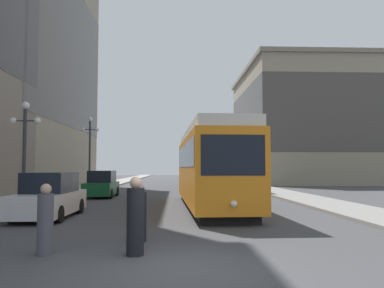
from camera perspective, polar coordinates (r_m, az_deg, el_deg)
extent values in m
plane|color=#424244|center=(8.15, -1.55, -17.76)|extent=(200.00, 200.00, 0.00)
cube|color=gray|center=(48.58, -11.76, -5.74)|extent=(2.96, 120.00, 0.15)
cube|color=gray|center=(48.62, 7.23, -5.78)|extent=(2.96, 120.00, 0.15)
cube|color=black|center=(19.79, 2.67, -8.83)|extent=(2.61, 12.07, 0.35)
cube|color=orange|center=(19.71, 2.65, -3.83)|extent=(3.03, 13.12, 3.10)
cube|color=black|center=(19.71, 2.65, -1.81)|extent=(3.04, 12.60, 1.08)
cube|color=silver|center=(19.78, 2.64, 1.30)|extent=(2.81, 12.86, 0.44)
cube|color=black|center=(13.28, 6.04, -1.62)|extent=(2.21, 0.15, 1.40)
sphere|color=#F2EACC|center=(13.26, 6.14, -8.72)|extent=(0.24, 0.24, 0.24)
cube|color=black|center=(35.12, 5.54, -6.50)|extent=(2.47, 10.86, 0.35)
cube|color=silver|center=(35.07, 5.52, -3.69)|extent=(2.88, 11.81, 3.10)
cube|color=black|center=(35.08, 5.51, -2.80)|extent=(2.90, 11.34, 1.30)
cube|color=black|center=(29.26, 6.78, -3.11)|extent=(2.31, 0.14, 1.71)
cylinder|color=black|center=(15.74, -24.92, -9.35)|extent=(0.18, 0.64, 0.64)
cylinder|color=black|center=(18.54, -21.27, -8.51)|extent=(0.18, 0.64, 0.64)
cylinder|color=black|center=(15.17, -18.88, -9.72)|extent=(0.18, 0.64, 0.64)
cylinder|color=black|center=(18.06, -16.08, -8.75)|extent=(0.18, 0.64, 0.64)
cube|color=silver|center=(16.82, -20.17, -8.11)|extent=(1.83, 4.87, 0.84)
cube|color=black|center=(16.89, -19.98, -5.30)|extent=(1.60, 2.68, 0.80)
cylinder|color=black|center=(26.42, -15.51, -7.06)|extent=(0.18, 0.64, 0.64)
cylinder|color=black|center=(28.98, -14.30, -6.76)|extent=(0.18, 0.64, 0.64)
cylinder|color=black|center=(26.08, -11.82, -7.16)|extent=(0.18, 0.64, 0.64)
cylinder|color=black|center=(28.67, -10.93, -6.84)|extent=(0.18, 0.64, 0.64)
cube|color=#14512D|center=(27.51, -13.12, -6.37)|extent=(1.82, 4.25, 0.84)
cube|color=black|center=(27.58, -13.05, -4.66)|extent=(1.59, 2.34, 0.80)
cylinder|color=black|center=(10.93, -7.63, -10.50)|extent=(0.35, 0.35, 1.35)
sphere|color=tan|center=(10.86, -7.59, -6.40)|extent=(0.24, 0.24, 0.24)
cylinder|color=#4C4C56|center=(9.83, -20.74, -10.93)|extent=(0.37, 0.37, 1.40)
sphere|color=tan|center=(9.76, -20.63, -6.20)|extent=(0.25, 0.25, 0.25)
cylinder|color=black|center=(9.21, -8.32, -11.20)|extent=(0.40, 0.40, 1.54)
sphere|color=tan|center=(9.13, -8.27, -5.63)|extent=(0.27, 0.27, 0.27)
cylinder|color=#333338|center=(19.49, -23.40, -1.95)|extent=(0.16, 0.16, 4.59)
sphere|color=white|center=(19.70, -23.22, 5.21)|extent=(0.36, 0.36, 0.36)
sphere|color=white|center=(19.81, -24.76, 3.12)|extent=(0.31, 0.31, 0.31)
sphere|color=white|center=(19.42, -21.75, 3.18)|extent=(0.31, 0.31, 0.31)
cube|color=#333338|center=(19.61, -23.27, 3.15)|extent=(1.10, 0.06, 0.06)
cylinder|color=#333338|center=(32.54, -14.79, -1.70)|extent=(0.16, 0.16, 5.66)
sphere|color=white|center=(32.76, -14.71, 3.53)|extent=(0.36, 0.36, 0.36)
sphere|color=white|center=(32.79, -15.67, 2.06)|extent=(0.31, 0.31, 0.31)
sphere|color=white|center=(32.56, -13.78, 2.07)|extent=(0.31, 0.31, 0.31)
cube|color=#333338|center=(32.67, -14.73, 2.07)|extent=(1.10, 0.06, 0.06)
cube|color=gray|center=(55.64, 15.03, 2.23)|extent=(14.12, 21.35, 14.96)
cube|color=#494440|center=(55.72, 15.02, 3.00)|extent=(14.16, 21.39, 8.98)
cube|color=gray|center=(56.93, 14.90, 10.00)|extent=(14.72, 21.95, 0.50)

